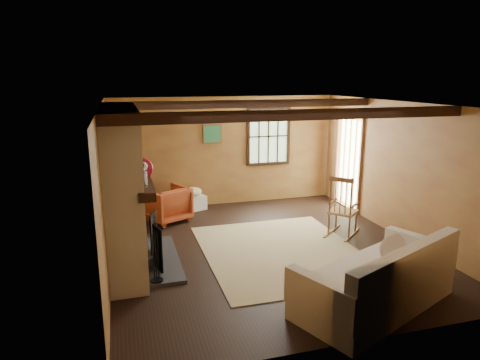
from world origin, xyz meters
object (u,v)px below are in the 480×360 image
object	(u,v)px
armchair	(167,204)
laundry_basket	(193,203)
sofa	(379,283)
rocking_chair	(342,210)
fireplace	(125,195)

from	to	relation	value
armchair	laundry_basket	bearing A→B (deg)	-161.65
sofa	laundry_basket	distance (m)	4.90
armchair	rocking_chair	bearing A→B (deg)	124.79
rocking_chair	armchair	bearing A→B (deg)	18.96
laundry_basket	rocking_chair	bearing A→B (deg)	-43.85
fireplace	armchair	bearing A→B (deg)	66.79
fireplace	laundry_basket	xyz separation A→B (m)	(1.42, 2.49, -0.95)
fireplace	laundry_basket	size ratio (longest dim) A/B	4.80
sofa	armchair	world-z (taller)	sofa
fireplace	sofa	size ratio (longest dim) A/B	0.99
fireplace	sofa	distance (m)	3.75
fireplace	armchair	world-z (taller)	fireplace
fireplace	rocking_chair	bearing A→B (deg)	3.56
sofa	rocking_chair	bearing A→B (deg)	47.87
sofa	armchair	bearing A→B (deg)	94.58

